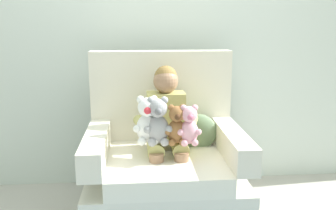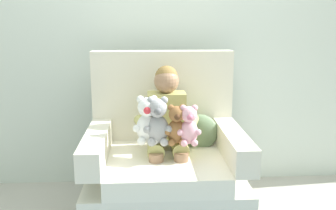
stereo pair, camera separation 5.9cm
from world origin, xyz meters
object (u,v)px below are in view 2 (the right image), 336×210
(plush_white, at_px, (147,121))
(plush_pink, at_px, (189,126))
(seated_child, at_px, (167,121))
(throw_pillow, at_px, (200,132))
(armchair, at_px, (165,168))
(plush_brown, at_px, (177,126))
(plush_grey, at_px, (158,122))

(plush_white, bearing_deg, plush_pink, -31.53)
(seated_child, relative_size, throw_pillow, 3.17)
(plush_pink, bearing_deg, seated_child, 126.77)
(armchair, bearing_deg, plush_white, -131.55)
(plush_brown, relative_size, plush_grey, 0.84)
(plush_brown, bearing_deg, plush_white, 169.00)
(armchair, relative_size, seated_child, 1.38)
(armchair, height_order, plush_grey, armchair)
(plush_white, relative_size, plush_pink, 1.20)
(plush_pink, height_order, plush_grey, plush_grey)
(plush_grey, bearing_deg, plush_brown, 3.91)
(armchair, height_order, throw_pillow, armchair)
(plush_grey, bearing_deg, plush_pink, 0.84)
(seated_child, bearing_deg, plush_brown, -70.36)
(armchair, xyz_separation_m, plush_white, (-0.12, -0.13, 0.38))
(armchair, relative_size, plush_grey, 3.68)
(plush_white, bearing_deg, armchair, 27.73)
(armchair, xyz_separation_m, plush_pink, (0.14, -0.18, 0.35))
(armchair, bearing_deg, throw_pillow, 22.90)
(plush_white, height_order, plush_pink, plush_white)
(plush_grey, bearing_deg, seated_child, 75.58)
(seated_child, bearing_deg, throw_pillow, 25.53)
(seated_child, height_order, plush_pink, seated_child)
(plush_white, relative_size, plush_grey, 1.00)
(plush_brown, bearing_deg, seated_child, 105.49)
(seated_child, relative_size, plush_brown, 3.19)
(plush_pink, relative_size, plush_grey, 0.84)
(plush_white, height_order, throw_pillow, plush_white)
(throw_pillow, bearing_deg, plush_grey, -139.28)
(plush_grey, bearing_deg, plush_white, 165.71)
(armchair, height_order, seated_child, armchair)
(plush_brown, relative_size, throw_pillow, 0.99)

